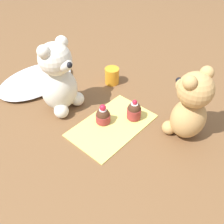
{
  "coord_description": "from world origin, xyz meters",
  "views": [
    {
      "loc": [
        -0.43,
        -0.39,
        0.57
      ],
      "look_at": [
        0.0,
        0.0,
        0.06
      ],
      "focal_mm": 42.0,
      "sensor_mm": 36.0,
      "label": 1
    }
  ],
  "objects_px": {
    "cupcake_near_cream_bear": "(103,115)",
    "juice_glass": "(112,76)",
    "cupcake_near_tan_bear": "(134,111)",
    "teddy_bear_tan": "(190,106)",
    "teddy_bear_cream": "(59,79)"
  },
  "relations": [
    {
      "from": "cupcake_near_tan_bear",
      "to": "teddy_bear_tan",
      "type": "bearing_deg",
      "value": -71.61
    },
    {
      "from": "teddy_bear_tan",
      "to": "juice_glass",
      "type": "distance_m",
      "value": 0.35
    },
    {
      "from": "teddy_bear_tan",
      "to": "cupcake_near_tan_bear",
      "type": "bearing_deg",
      "value": -62.65
    },
    {
      "from": "cupcake_near_cream_bear",
      "to": "juice_glass",
      "type": "xyz_separation_m",
      "value": [
        0.18,
        0.13,
        0.0
      ]
    },
    {
      "from": "teddy_bear_cream",
      "to": "teddy_bear_tan",
      "type": "relative_size",
      "value": 1.08
    },
    {
      "from": "juice_glass",
      "to": "teddy_bear_cream",
      "type": "bearing_deg",
      "value": 171.91
    },
    {
      "from": "teddy_bear_cream",
      "to": "cupcake_near_cream_bear",
      "type": "height_order",
      "value": "teddy_bear_cream"
    },
    {
      "from": "cupcake_near_tan_bear",
      "to": "juice_glass",
      "type": "height_order",
      "value": "cupcake_near_tan_bear"
    },
    {
      "from": "teddy_bear_cream",
      "to": "juice_glass",
      "type": "distance_m",
      "value": 0.23
    },
    {
      "from": "teddy_bear_cream",
      "to": "cupcake_near_tan_bear",
      "type": "xyz_separation_m",
      "value": [
        0.11,
        -0.22,
        -0.08
      ]
    },
    {
      "from": "cupcake_near_cream_bear",
      "to": "juice_glass",
      "type": "relative_size",
      "value": 1.06
    },
    {
      "from": "teddy_bear_tan",
      "to": "cupcake_near_tan_bear",
      "type": "distance_m",
      "value": 0.17
    },
    {
      "from": "cupcake_near_cream_bear",
      "to": "teddy_bear_tan",
      "type": "bearing_deg",
      "value": -58.65
    },
    {
      "from": "teddy_bear_cream",
      "to": "teddy_bear_tan",
      "type": "distance_m",
      "value": 0.4
    },
    {
      "from": "teddy_bear_tan",
      "to": "cupcake_near_tan_bear",
      "type": "height_order",
      "value": "teddy_bear_tan"
    }
  ]
}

